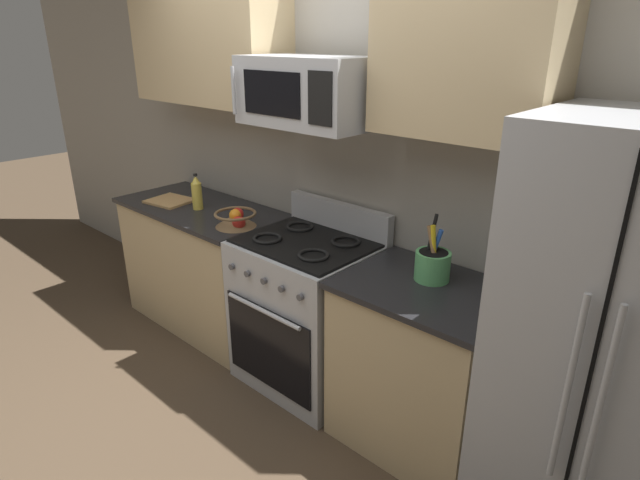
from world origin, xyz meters
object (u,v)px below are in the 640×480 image
range_oven (307,311)px  bottle_oil (197,193)px  utensil_crock (433,264)px  fruit_basket (236,218)px  apple_loose (239,223)px  cutting_board (170,201)px  refrigerator (614,358)px  microwave (309,91)px

range_oven → bottle_oil: (-0.99, -0.04, 0.55)m
range_oven → utensil_crock: 0.93m
range_oven → fruit_basket: 0.72m
apple_loose → cutting_board: 0.81m
refrigerator → cutting_board: (-2.90, -0.07, 0.03)m
microwave → apple_loose: bearing=-163.9°
utensil_crock → apple_loose: bearing=-171.6°
microwave → fruit_basket: microwave is taller
cutting_board → fruit_basket: bearing=-0.2°
refrigerator → microwave: microwave is taller
utensil_crock → cutting_board: (-2.05, -0.16, -0.07)m
refrigerator → bottle_oil: bearing=-179.5°
utensil_crock → fruit_basket: 1.31m
cutting_board → bottle_oil: (0.28, 0.04, 0.11)m
fruit_basket → bottle_oil: size_ratio=1.06×
utensil_crock → fruit_basket: bearing=-172.9°
refrigerator → apple_loose: bearing=-177.5°
bottle_oil → apple_loose: bearing=-7.3°
refrigerator → cutting_board: 2.90m
utensil_crock → refrigerator: bearing=-6.3°
apple_loose → bottle_oil: 0.53m
utensil_crock → apple_loose: (-1.24, -0.18, -0.04)m
microwave → apple_loose: microwave is taller
fruit_basket → apple_loose: (0.06, -0.02, -0.01)m
fruit_basket → cutting_board: size_ratio=0.90×
range_oven → cutting_board: 1.35m
range_oven → cutting_board: size_ratio=3.72×
cutting_board → range_oven: bearing=3.7°
refrigerator → fruit_basket: size_ratio=6.80×
fruit_basket → apple_loose: bearing=-21.3°
bottle_oil → utensil_crock: bearing=3.8°
utensil_crock → cutting_board: 2.06m
range_oven → fruit_basket: size_ratio=4.15×
cutting_board → bottle_oil: 0.30m
refrigerator → microwave: 1.83m
bottle_oil → fruit_basket: bearing=-5.5°
utensil_crock → apple_loose: size_ratio=3.89×
bottle_oil → range_oven: bearing=2.4°
microwave → range_oven: bearing=-89.9°
microwave → cutting_board: bearing=-175.0°
refrigerator → utensil_crock: refrigerator is taller
range_oven → apple_loose: size_ratio=13.12×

